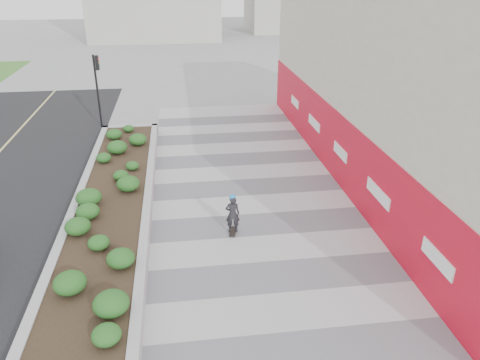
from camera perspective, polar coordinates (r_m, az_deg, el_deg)
The scene contains 7 objects.
ground at distance 13.38m, azimuth 6.43°, elevation -16.11°, with size 160.00×160.00×0.00m, color gray.
walkway at distance 15.70m, azimuth 3.82°, elevation -9.03°, with size 8.00×36.00×0.01m, color #A8A8AD.
building at distance 21.65m, azimuth 19.61°, elevation 10.70°, with size 6.04×24.08×8.00m.
planter at distance 18.89m, azimuth -15.22°, elevation -2.24°, with size 3.00×18.00×0.90m.
traffic_signal_near at distance 28.25m, azimuth -16.99°, elevation 11.54°, with size 0.33×0.28×4.20m.
manhole_cover at distance 15.79m, azimuth 5.62°, elevation -8.87°, with size 0.44×0.44×0.01m, color #595654.
skateboarder at distance 16.43m, azimuth -0.91°, elevation -4.14°, with size 0.52×0.75×1.54m.
Camera 1 is at (-2.78, -9.75, 8.72)m, focal length 35.00 mm.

